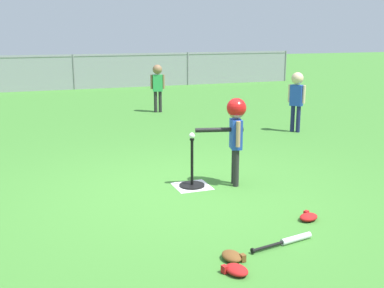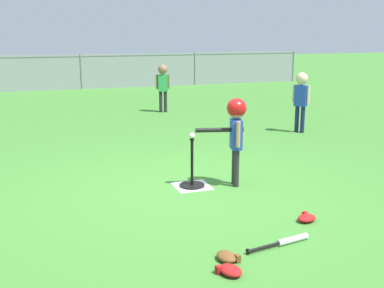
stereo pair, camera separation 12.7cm
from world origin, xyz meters
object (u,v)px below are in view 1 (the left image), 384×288
Objects in this scene: fielder_deep_left at (297,94)px; glove_tossed_aside at (308,217)px; batting_tee at (192,179)px; baseball_on_tee at (192,136)px; glove_by_plate at (232,256)px; fielder_near_right at (158,82)px; spare_bat_silver at (290,240)px; batter_child at (235,124)px; glove_near_bats at (236,270)px.

fielder_deep_left is 4.56m from glove_tossed_aside.
batting_tee is 8.37× the size of baseball_on_tee.
fielder_deep_left is 5.62m from glove_by_plate.
batting_tee is at bearing -101.90° from fielder_near_right.
spare_bat_silver is at bearing -96.82° from fielder_near_right.
glove_by_plate is (-0.89, -1.86, -0.76)m from batter_child.
batting_tee is at bearing 166.42° from batter_child.
batting_tee is at bearing 79.66° from glove_by_plate.
glove_by_plate is 0.24m from glove_near_bats.
glove_tossed_aside is at bearing 32.72° from glove_near_bats.
spare_bat_silver is (0.28, -1.87, -0.06)m from batting_tee.
fielder_deep_left is 5.16m from spare_bat_silver.
baseball_on_tee is 0.28× the size of glove_tossed_aside.
fielder_near_right is at bearing 83.54° from batter_child.
fielder_near_right is 4.27× the size of glove_tossed_aside.
spare_bat_silver is 0.63m from glove_tossed_aside.
glove_tossed_aside is at bearing -120.23° from fielder_deep_left.
batting_tee is 2.33× the size of glove_tossed_aside.
spare_bat_silver is at bearing 25.83° from glove_near_bats.
batting_tee is 0.88m from batter_child.
batter_child is at bearing 82.02° from spare_bat_silver.
baseball_on_tee is 0.07× the size of fielder_near_right.
glove_near_bats is (-0.44, -2.22, -0.62)m from baseball_on_tee.
batter_child is 1.63× the size of spare_bat_silver.
fielder_deep_left reaches higher than baseball_on_tee.
fielder_near_right is at bearing 120.73° from fielder_deep_left.
glove_tossed_aside is at bearing 25.61° from glove_by_plate.
batter_child is 5.72m from fielder_near_right.
fielder_near_right reaches higher than glove_by_plate.
glove_by_plate is (-1.53, -7.54, -0.69)m from fielder_near_right.
baseball_on_tee is at bearing 79.66° from glove_by_plate.
batting_tee is at bearing 180.00° from baseball_on_tee.
fielder_near_right is (1.17, 5.56, 0.07)m from baseball_on_tee.
fielder_deep_left is at bearing 59.77° from glove_tossed_aside.
glove_by_plate is 0.89× the size of glove_near_bats.
batting_tee is 3.94m from fielder_deep_left.
glove_tossed_aside is (0.75, -1.45, -0.62)m from baseball_on_tee.
fielder_deep_left is at bearing 38.91° from baseball_on_tee.
glove_tossed_aside is (1.12, 0.54, 0.00)m from glove_by_plate.
batter_child is 4.87× the size of glove_by_plate.
baseball_on_tee is 0.56m from batter_child.
fielder_near_right reaches higher than baseball_on_tee.
glove_near_bats is (-0.44, -2.22, -0.06)m from batting_tee.
spare_bat_silver is (-2.74, -4.31, -0.71)m from fielder_deep_left.
glove_by_plate is (-0.36, -1.99, -0.06)m from batting_tee.
batting_tee is 5.71m from fielder_near_right.
glove_by_plate reaches higher than spare_bat_silver.
baseball_on_tee is 0.11× the size of spare_bat_silver.
batting_tee reaches higher than glove_near_bats.
batting_tee is 2.26m from glove_near_bats.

